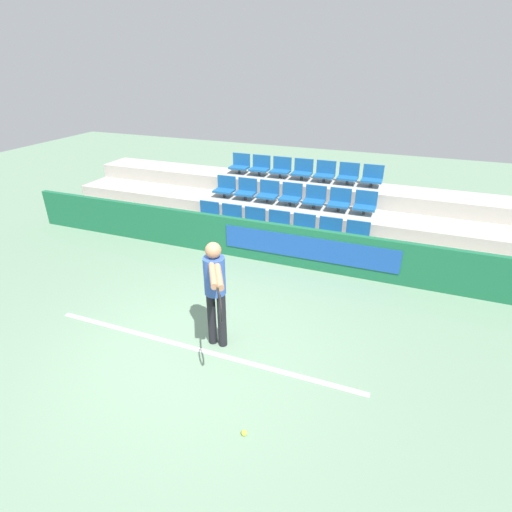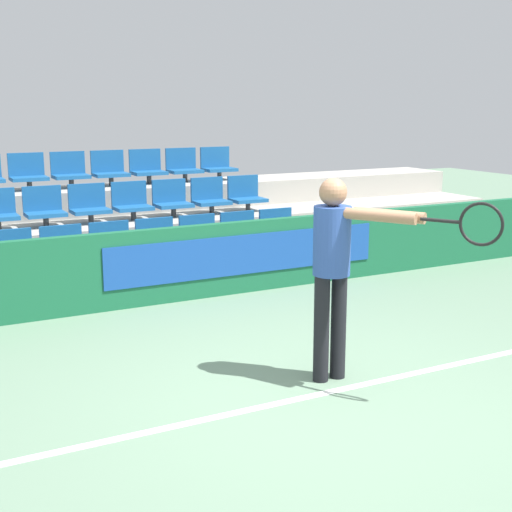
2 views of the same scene
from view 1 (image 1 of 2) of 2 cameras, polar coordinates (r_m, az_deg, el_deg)
ground_plane at (r=6.13m, az=-9.01°, el=-13.85°), size 30.00×30.00×0.00m
court_baseline at (r=6.22m, az=-8.35°, el=-13.04°), size 5.05×0.08×0.01m
barrier_wall at (r=8.39m, az=1.74°, el=1.97°), size 12.10×0.14×0.88m
bleacher_tier_front at (r=9.00m, az=2.83°, el=1.92°), size 11.70×0.99×0.36m
bleacher_tier_middle at (r=9.79m, az=4.69°, el=5.14°), size 11.70×0.99×0.73m
bleacher_tier_back at (r=10.63m, az=6.29°, el=7.86°), size 11.70×0.99×1.09m
stadium_chair_0 at (r=9.57m, az=-6.88°, el=6.00°), size 0.49×0.37×0.51m
stadium_chair_1 at (r=9.33m, az=-3.69°, el=5.58°), size 0.49×0.37×0.51m
stadium_chair_2 at (r=9.11m, az=-0.36°, el=5.12°), size 0.49×0.37×0.51m
stadium_chair_3 at (r=8.93m, az=3.12°, el=4.62°), size 0.49×0.37×0.51m
stadium_chair_4 at (r=8.79m, az=6.72°, el=4.08°), size 0.49×0.37×0.51m
stadium_chair_5 at (r=8.68m, az=10.43°, el=3.51°), size 0.49×0.37×0.51m
stadium_chair_6 at (r=8.61m, az=14.21°, el=2.91°), size 0.49×0.37×0.51m
stadium_chair_7 at (r=10.29m, az=-4.44°, el=9.73°), size 0.49×0.37×0.51m
stadium_chair_8 at (r=10.06m, az=-1.41°, el=9.41°), size 0.49×0.37×0.51m
stadium_chair_9 at (r=9.86m, az=1.75°, el=9.05°), size 0.49×0.37×0.51m
stadium_chair_10 at (r=9.70m, az=5.02°, el=8.64°), size 0.49×0.37×0.51m
stadium_chair_11 at (r=9.56m, az=8.39°, el=8.20°), size 0.49×0.37×0.51m
stadium_chair_12 at (r=9.46m, az=11.83°, el=7.71°), size 0.49×0.37×0.51m
stadium_chair_13 at (r=9.40m, az=15.33°, el=7.19°), size 0.49×0.37×0.51m
stadium_chair_14 at (r=11.06m, az=-2.29°, el=12.95°), size 0.49×0.37×0.51m
stadium_chair_15 at (r=10.85m, az=0.60°, el=12.69°), size 0.49×0.37×0.51m
stadium_chair_16 at (r=10.66m, az=3.59°, el=12.40°), size 0.49×0.37×0.51m
stadium_chair_17 at (r=10.51m, az=6.67°, el=12.06°), size 0.49×0.37×0.51m
stadium_chair_18 at (r=10.39m, az=9.83°, el=11.68°), size 0.49×0.37×0.51m
stadium_chair_19 at (r=10.29m, az=13.03°, el=11.25°), size 0.49×0.37×0.51m
stadium_chair_20 at (r=10.23m, az=16.28°, el=10.78°), size 0.49×0.37×0.51m
tennis_player at (r=5.64m, az=-5.83°, el=-4.39°), size 0.84×1.32×1.70m
tennis_ball at (r=5.07m, az=-1.72°, el=-23.94°), size 0.07×0.07×0.07m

